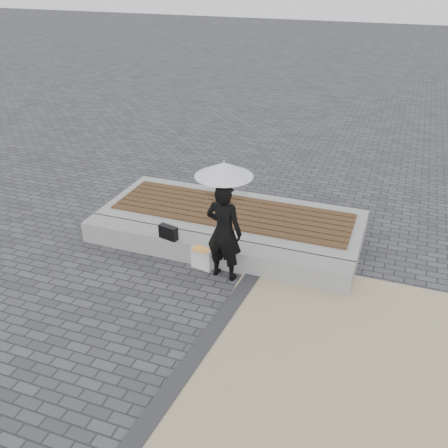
# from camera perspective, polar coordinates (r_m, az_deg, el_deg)

# --- Properties ---
(ground) EXTENTS (80.00, 80.00, 0.00)m
(ground) POSITION_cam_1_polar(r_m,az_deg,el_deg) (7.77, -6.14, -10.07)
(ground) COLOR #48484D
(ground) RESTS_ON ground
(terrazzo_zone) EXTENTS (5.00, 5.00, 0.02)m
(terrazzo_zone) POSITION_cam_1_polar(r_m,az_deg,el_deg) (6.85, 17.90, -17.86)
(terrazzo_zone) COLOR tan
(terrazzo_zone) RESTS_ON ground
(edging_band) EXTENTS (0.61, 5.20, 0.04)m
(edging_band) POSITION_cam_1_polar(r_m,az_deg,el_deg) (7.17, -2.39, -13.64)
(edging_band) COLOR #313033
(edging_band) RESTS_ON ground
(seating_ledge) EXTENTS (5.00, 0.45, 0.40)m
(seating_ledge) POSITION_cam_1_polar(r_m,az_deg,el_deg) (8.85, -1.68, -3.07)
(seating_ledge) COLOR gray
(seating_ledge) RESTS_ON ground
(timber_platform) EXTENTS (5.00, 2.00, 0.40)m
(timber_platform) POSITION_cam_1_polar(r_m,az_deg,el_deg) (9.83, 0.93, 0.34)
(timber_platform) COLOR gray
(timber_platform) RESTS_ON ground
(timber_decking) EXTENTS (4.60, 1.40, 0.04)m
(timber_decking) POSITION_cam_1_polar(r_m,az_deg,el_deg) (9.73, 0.94, 1.48)
(timber_decking) COLOR brown
(timber_decking) RESTS_ON timber_platform
(woman) EXTENTS (0.67, 0.48, 1.72)m
(woman) POSITION_cam_1_polar(r_m,az_deg,el_deg) (8.10, 0.00, -0.88)
(woman) COLOR black
(woman) RESTS_ON ground
(parasol) EXTENTS (0.90, 0.90, 1.16)m
(parasol) POSITION_cam_1_polar(r_m,az_deg,el_deg) (7.63, 0.00, 6.26)
(parasol) COLOR #B9B9BE
(parasol) RESTS_ON ground
(handbag) EXTENTS (0.37, 0.20, 0.25)m
(handbag) POSITION_cam_1_polar(r_m,az_deg,el_deg) (8.82, -6.37, -0.95)
(handbag) COLOR black
(handbag) RESTS_ON seating_ledge
(canvas_tote) EXTENTS (0.40, 0.22, 0.39)m
(canvas_tote) POSITION_cam_1_polar(r_m,az_deg,el_deg) (8.66, -2.48, -3.89)
(canvas_tote) COLOR silver
(canvas_tote) RESTS_ON ground
(magazine) EXTENTS (0.32, 0.25, 0.01)m
(magazine) POSITION_cam_1_polar(r_m,az_deg,el_deg) (8.52, -2.63, -2.90)
(magazine) COLOR #DF3A36
(magazine) RESTS_ON canvas_tote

